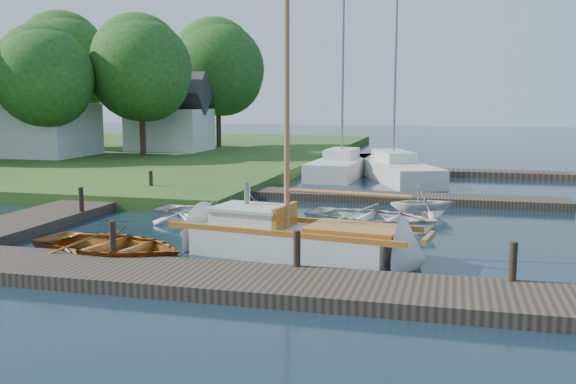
% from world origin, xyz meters
% --- Properties ---
extents(ground, '(160.00, 160.00, 0.00)m').
position_xyz_m(ground, '(0.00, 0.00, 0.00)').
color(ground, black).
rests_on(ground, ground).
extents(near_dock, '(18.00, 2.20, 0.30)m').
position_xyz_m(near_dock, '(0.00, -6.00, 0.15)').
color(near_dock, black).
rests_on(near_dock, ground).
extents(left_dock, '(2.20, 18.00, 0.30)m').
position_xyz_m(left_dock, '(-8.00, 2.00, 0.15)').
color(left_dock, black).
rests_on(left_dock, ground).
extents(far_dock, '(14.00, 1.60, 0.30)m').
position_xyz_m(far_dock, '(2.00, 6.50, 0.15)').
color(far_dock, black).
rests_on(far_dock, ground).
extents(pontoon, '(30.00, 1.60, 0.30)m').
position_xyz_m(pontoon, '(10.00, 16.00, 0.15)').
color(pontoon, black).
rests_on(pontoon, ground).
extents(mooring_post_1, '(0.16, 0.16, 0.80)m').
position_xyz_m(mooring_post_1, '(-3.00, -5.00, 0.70)').
color(mooring_post_1, black).
rests_on(mooring_post_1, near_dock).
extents(mooring_post_2, '(0.16, 0.16, 0.80)m').
position_xyz_m(mooring_post_2, '(1.50, -5.00, 0.70)').
color(mooring_post_2, black).
rests_on(mooring_post_2, near_dock).
extents(mooring_post_3, '(0.16, 0.16, 0.80)m').
position_xyz_m(mooring_post_3, '(6.00, -5.00, 0.70)').
color(mooring_post_3, black).
rests_on(mooring_post_3, near_dock).
extents(mooring_post_4, '(0.16, 0.16, 0.80)m').
position_xyz_m(mooring_post_4, '(-7.00, 0.00, 0.70)').
color(mooring_post_4, black).
rests_on(mooring_post_4, left_dock).
extents(mooring_post_5, '(0.16, 0.16, 0.80)m').
position_xyz_m(mooring_post_5, '(-7.00, 5.00, 0.70)').
color(mooring_post_5, black).
rests_on(mooring_post_5, left_dock).
extents(sailboat, '(7.36, 3.01, 9.83)m').
position_xyz_m(sailboat, '(1.06, -2.88, 0.34)').
color(sailboat, beige).
rests_on(sailboat, ground).
extents(dinghy, '(4.66, 3.71, 0.86)m').
position_xyz_m(dinghy, '(-3.43, -4.40, 0.43)').
color(dinghy, '#955713').
rests_on(dinghy, ground).
extents(tender_a, '(3.95, 3.08, 0.75)m').
position_xyz_m(tender_a, '(-2.98, 0.88, 0.37)').
color(tender_a, beige).
rests_on(tender_a, ground).
extents(tender_b, '(2.15, 1.88, 1.10)m').
position_xyz_m(tender_b, '(-1.71, 1.84, 0.55)').
color(tender_b, beige).
rests_on(tender_b, ground).
extents(tender_c, '(4.67, 3.80, 0.85)m').
position_xyz_m(tender_c, '(2.38, 1.07, 0.43)').
color(tender_c, beige).
rests_on(tender_c, ground).
extents(tender_d, '(2.74, 2.56, 1.17)m').
position_xyz_m(tender_d, '(3.79, 3.57, 0.58)').
color(tender_d, beige).
rests_on(tender_d, ground).
extents(marina_boat_0, '(2.52, 7.67, 11.84)m').
position_xyz_m(marina_boat_0, '(-0.87, 14.48, 0.58)').
color(marina_boat_0, beige).
rests_on(marina_boat_0, ground).
extents(marina_boat_1, '(5.54, 9.40, 11.47)m').
position_xyz_m(marina_boat_1, '(1.85, 13.83, 0.57)').
color(marina_boat_1, beige).
rests_on(marina_boat_1, ground).
extents(house_a, '(6.30, 5.00, 6.29)m').
position_xyz_m(house_a, '(-20.00, 16.00, 2.96)').
color(house_a, silver).
rests_on(house_a, shore).
extents(house_c, '(5.25, 4.00, 5.28)m').
position_xyz_m(house_c, '(-14.00, 22.00, 2.58)').
color(house_c, silver).
rests_on(house_c, shore).
extents(tree_2, '(5.83, 5.75, 7.82)m').
position_xyz_m(tree_2, '(-18.00, 14.05, 5.25)').
color(tree_2, '#332114').
rests_on(tree_2, shore).
extents(tree_3, '(6.41, 6.38, 8.74)m').
position_xyz_m(tree_3, '(-14.00, 18.05, 5.81)').
color(tree_3, '#332114').
rests_on(tree_3, shore).
extents(tree_4, '(7.01, 7.01, 9.66)m').
position_xyz_m(tree_4, '(-22.00, 22.05, 6.37)').
color(tree_4, '#332114').
rests_on(tree_4, shore).
extents(tree_7, '(6.83, 6.83, 9.38)m').
position_xyz_m(tree_7, '(-12.00, 26.05, 6.20)').
color(tree_7, '#332114').
rests_on(tree_7, shore).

